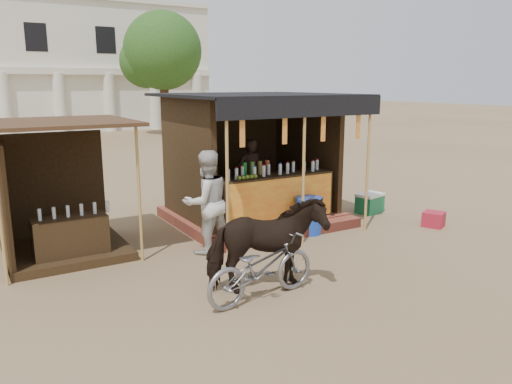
{
  "coord_description": "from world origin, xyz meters",
  "views": [
    {
      "loc": [
        -4.43,
        -5.84,
        2.99
      ],
      "look_at": [
        0.0,
        1.6,
        1.1
      ],
      "focal_mm": 35.0,
      "sensor_mm": 36.0,
      "label": 1
    }
  ],
  "objects": [
    {
      "name": "ground",
      "position": [
        0.0,
        0.0,
        0.0
      ],
      "size": [
        120.0,
        120.0,
        0.0
      ],
      "primitive_type": "plane",
      "color": "#846B4C",
      "rests_on": "ground"
    },
    {
      "name": "red_crate",
      "position": [
        4.07,
        1.03,
        0.16
      ],
      "size": [
        0.53,
        0.54,
        0.32
      ],
      "primitive_type": "cube",
      "rotation": [
        0.0,
        0.0,
        0.43
      ],
      "color": "maroon",
      "rests_on": "ground"
    },
    {
      "name": "bystander",
      "position": [
        -0.79,
        2.0,
        0.93
      ],
      "size": [
        0.95,
        0.77,
        1.85
      ],
      "primitive_type": "imported",
      "rotation": [
        0.0,
        0.0,
        3.22
      ],
      "color": "beige",
      "rests_on": "ground"
    },
    {
      "name": "cooler",
      "position": [
        3.72,
        2.6,
        0.23
      ],
      "size": [
        0.72,
        0.57,
        0.46
      ],
      "color": "#186C40",
      "rests_on": "ground"
    },
    {
      "name": "main_stall",
      "position": [
        1.0,
        3.36,
        1.02
      ],
      "size": [
        3.6,
        3.61,
        2.78
      ],
      "color": "#994132",
      "rests_on": "ground"
    },
    {
      "name": "cow",
      "position": [
        -0.81,
        -0.05,
        0.71
      ],
      "size": [
        1.84,
        1.23,
        1.42
      ],
      "primitive_type": "imported",
      "rotation": [
        0.0,
        0.0,
        1.27
      ],
      "color": "black",
      "rests_on": "ground"
    },
    {
      "name": "motorbike",
      "position": [
        -0.99,
        -0.22,
        0.47
      ],
      "size": [
        1.86,
        0.82,
        0.94
      ],
      "primitive_type": "imported",
      "rotation": [
        0.0,
        0.0,
        1.68
      ],
      "color": "gray",
      "rests_on": "ground"
    },
    {
      "name": "secondary_stall",
      "position": [
        -3.17,
        3.24,
        0.85
      ],
      "size": [
        2.4,
        2.4,
        2.38
      ],
      "color": "#342313",
      "rests_on": "ground"
    },
    {
      "name": "tree",
      "position": [
        5.81,
        22.14,
        4.63
      ],
      "size": [
        4.5,
        4.4,
        7.0
      ],
      "color": "#382314",
      "rests_on": "ground"
    },
    {
      "name": "blue_barrel",
      "position": [
        1.49,
        2.0,
        0.37
      ],
      "size": [
        0.66,
        0.66,
        0.75
      ],
      "primitive_type": "cylinder",
      "rotation": [
        0.0,
        0.0,
        0.24
      ],
      "color": "#163CAB",
      "rests_on": "ground"
    }
  ]
}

